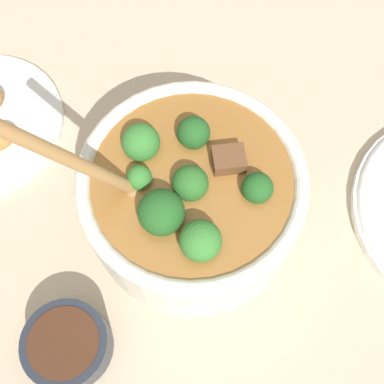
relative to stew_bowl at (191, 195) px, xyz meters
name	(u,v)px	position (x,y,z in m)	size (l,w,h in m)	color
ground_plane	(192,216)	(0.00, 0.00, -0.06)	(4.00, 4.00, 0.00)	#C6B293
stew_bowl	(191,195)	(0.00, 0.00, 0.00)	(0.23, 0.25, 0.24)	white
condiment_bowl	(68,345)	(-0.16, 0.09, -0.04)	(0.08, 0.08, 0.04)	#232833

